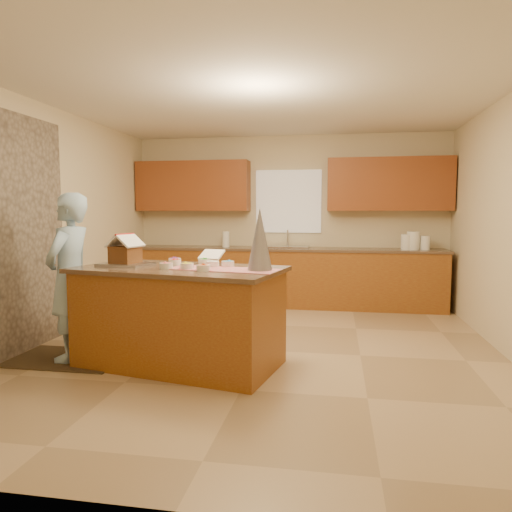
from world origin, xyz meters
name	(u,v)px	position (x,y,z in m)	size (l,w,h in m)	color
floor	(262,350)	(0.00, 0.00, 0.00)	(5.50, 5.50, 0.00)	tan
ceiling	(262,92)	(0.00, 0.00, 2.70)	(5.50, 5.50, 0.00)	silver
wall_back	(289,220)	(0.00, 2.75, 1.35)	(5.50, 5.50, 0.00)	beige
wall_front	(171,241)	(0.00, -2.75, 1.35)	(5.50, 5.50, 0.00)	beige
wall_left	(45,224)	(-2.50, 0.00, 1.35)	(5.50, 5.50, 0.00)	beige
window_curtain	(288,202)	(0.00, 2.72, 1.65)	(1.05, 0.03, 1.00)	white
back_counter_base	(286,278)	(0.00, 2.45, 0.44)	(4.80, 0.60, 0.88)	brown
back_counter_top	(286,249)	(0.00, 2.45, 0.90)	(4.85, 0.63, 0.04)	brown
upper_cabinet_left	(193,186)	(-1.55, 2.57, 1.90)	(1.85, 0.35, 0.80)	brown
upper_cabinet_right	(389,184)	(1.55, 2.57, 1.90)	(1.85, 0.35, 0.80)	brown
sink	(286,250)	(0.00, 2.45, 0.89)	(0.70, 0.45, 0.12)	silver
faucet	(288,238)	(0.00, 2.63, 1.06)	(0.03, 0.03, 0.28)	silver
island_base	(180,318)	(-0.72, -0.59, 0.46)	(1.87, 0.93, 0.91)	brown
island_top	(179,270)	(-0.72, -0.59, 0.93)	(1.95, 1.02, 0.04)	brown
table_runner	(223,269)	(-0.26, -0.68, 0.96)	(1.04, 0.37, 0.01)	red
baking_tray	(126,264)	(-1.29, -0.53, 0.97)	(0.48, 0.35, 0.03)	silver
cookbook	(212,255)	(-0.49, -0.24, 1.05)	(0.23, 0.02, 0.19)	white
tinsel_tree	(260,239)	(0.09, -0.70, 1.24)	(0.23, 0.23, 0.57)	silver
rug	(68,358)	(-1.89, -0.62, 0.01)	(1.13, 0.73, 0.01)	black
boy	(70,277)	(-1.84, -0.62, 0.84)	(0.61, 0.40, 1.66)	#95B7D4
canister_a	(407,242)	(1.81, 2.45, 1.03)	(0.17, 0.17, 0.23)	white
canister_b	(413,241)	(1.91, 2.45, 1.05)	(0.19, 0.19, 0.27)	white
canister_c	(425,243)	(2.08, 2.45, 1.02)	(0.15, 0.15, 0.21)	white
paper_towel	(226,239)	(-0.98, 2.45, 1.04)	(0.11, 0.11, 0.25)	white
gingerbread_house	(125,252)	(-1.29, -0.53, 1.09)	(0.33, 0.34, 0.29)	brown
candy_bowls	(194,264)	(-0.58, -0.54, 0.98)	(0.73, 0.67, 0.06)	yellow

